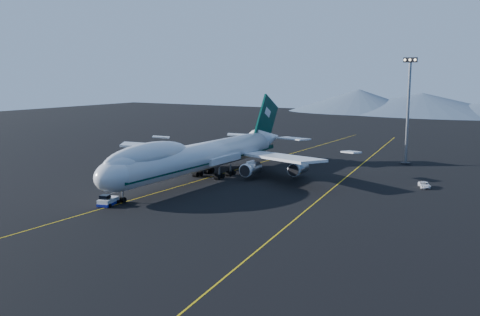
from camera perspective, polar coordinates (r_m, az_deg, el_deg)
The scene contains 7 objects.
ground at distance 127.76m, azimuth -4.15°, elevation -2.33°, with size 500.00×500.00×0.00m, color black.
taxiway_line_main at distance 127.76m, azimuth -4.15°, elevation -2.33°, with size 0.25×220.00×0.01m, color gold.
taxiway_line_side at distance 122.45m, azimuth 10.17°, elevation -2.95°, with size 0.25×200.00×0.01m, color gold.
boeing_747 at distance 126.78m, azimuth -4.17°, elevation 0.25°, with size 59.62×72.43×19.37m.
pushback_tug at distance 106.26m, azimuth -13.88°, elevation -4.55°, with size 3.72×5.25×2.08m.
service_van at distance 125.40m, azimuth 19.08°, elevation -2.73°, with size 2.15×4.67×1.30m, color white.
floodlight_mast at distance 154.60m, azimuth 17.48°, elevation 4.82°, with size 3.63×2.72×29.38m.
Camera 1 is at (72.78, -101.95, 25.14)m, focal length 40.00 mm.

